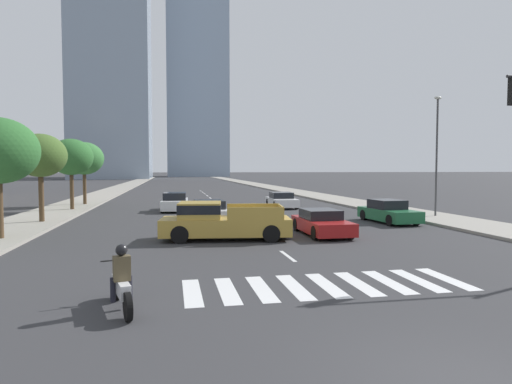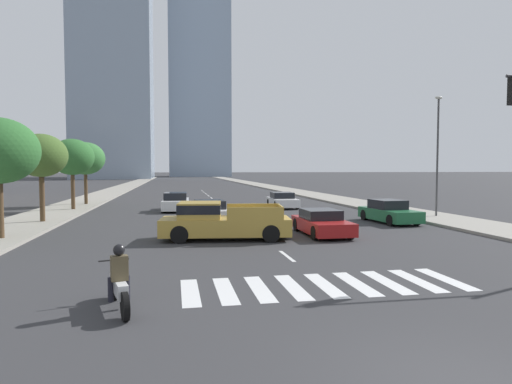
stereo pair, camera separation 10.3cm
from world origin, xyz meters
TOP-DOWN VIEW (x-y plane):
  - sidewalk_east at (12.17, 30.00)m, footprint 4.00×260.00m
  - sidewalk_west at (-12.17, 30.00)m, footprint 4.00×260.00m
  - crosswalk_near at (-0.00, 5.69)m, footprint 7.65×2.54m
  - lane_divider_center at (0.00, 33.69)m, footprint 0.14×50.00m
  - motorcycle_lead at (-5.20, 4.61)m, footprint 0.89×2.19m
  - pickup_truck at (-2.02, 13.81)m, footprint 5.89×2.73m
  - sedan_white_0 at (-3.86, 27.68)m, footprint 2.08×4.60m
  - sedan_green_1 at (8.39, 18.11)m, footprint 2.09×4.40m
  - sedan_white_2 at (4.67, 28.78)m, footprint 2.01×4.36m
  - sedan_red_3 at (2.94, 14.35)m, footprint 1.88×4.28m
  - sedan_white_4 at (-1.85, 21.26)m, footprint 2.20×4.69m
  - street_lamp_east at (12.47, 19.67)m, footprint 0.50×0.24m
  - street_tree_second at (-11.37, 21.22)m, footprint 2.89×2.89m
  - street_tree_third at (-11.37, 28.94)m, footprint 3.15×3.15m
  - street_tree_fourth at (-11.37, 33.79)m, footprint 3.25×3.25m
  - office_tower_left_skyline at (-22.56, 141.89)m, footprint 23.73×26.12m
  - office_tower_center_skyline at (6.67, 178.87)m, footprint 24.69×20.55m

SIDE VIEW (x-z plane):
  - lane_divider_center at x=0.00m, z-range 0.00..0.01m
  - crosswalk_near at x=0.00m, z-range 0.00..0.01m
  - sidewalk_east at x=12.17m, z-range 0.00..0.15m
  - sidewalk_west at x=-12.17m, z-range 0.00..0.15m
  - sedan_red_3 at x=2.94m, z-range -0.04..1.16m
  - sedan_white_4 at x=-1.85m, z-range -0.05..1.19m
  - sedan_white_2 at x=4.67m, z-range -0.04..1.20m
  - motorcycle_lead at x=-5.20m, z-range -0.16..1.33m
  - sedan_green_1 at x=8.39m, z-range -0.06..1.27m
  - sedan_white_0 at x=-3.86m, z-range -0.06..1.32m
  - pickup_truck at x=-2.02m, z-range -0.02..1.65m
  - street_tree_second at x=-11.37m, z-range 1.39..6.37m
  - street_tree_third at x=-11.37m, z-range 1.40..6.62m
  - street_tree_fourth at x=-11.37m, z-range 1.38..6.65m
  - street_lamp_east at x=12.47m, z-range 0.75..8.32m
  - office_tower_left_skyline at x=-22.56m, z-range -0.53..99.57m
  - office_tower_center_skyline at x=6.67m, z-range -0.53..121.46m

